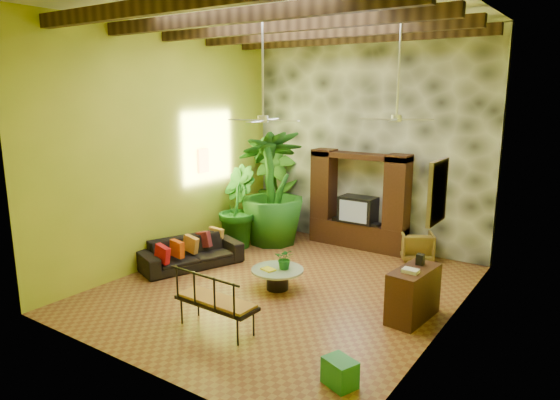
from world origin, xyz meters
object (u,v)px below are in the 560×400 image
Objects in this scene: ceiling_fan_front at (263,107)px; coffee_table at (277,276)px; tall_plant_c at (272,187)px; green_bin at (340,372)px; tall_plant_b at (236,207)px; entertainment_center at (358,207)px; ceiling_fan_back at (397,107)px; side_console at (413,294)px; wicker_armchair at (416,246)px; iron_bench at (213,299)px; sofa at (191,252)px; tall_plant_a at (276,188)px.

coffee_table is (0.13, 0.25, -3.15)m from ceiling_fan_front.
green_bin is at bearing -46.86° from tall_plant_c.
coffee_table is (2.35, -1.66, -0.72)m from tall_plant_b.
tall_plant_b is (-2.42, -1.63, 0.01)m from entertainment_center.
tall_plant_c is 6.34m from green_bin.
ceiling_fan_back is at bearing -4.38° from tall_plant_b.
side_console is at bearing -51.03° from entertainment_center.
tall_plant_b is 5.13m from side_console.
green_bin is (0.89, -5.33, -0.14)m from wicker_armchair.
tall_plant_b is 1.81× the size of side_console.
ceiling_fan_back is at bearing 102.71° from green_bin.
ceiling_fan_back reaches higher than iron_bench.
side_console is (4.34, -2.15, -0.97)m from tall_plant_c.
ceiling_fan_front reaches higher than sofa.
iron_bench is 3.25m from side_console.
entertainment_center is 3.50m from ceiling_fan_back.
tall_plant_a is 1.67× the size of iron_bench.
tall_plant_b is at bearing -90.21° from tall_plant_a.
entertainment_center is 3.43× the size of wicker_armchair.
entertainment_center is 2.42m from tall_plant_a.
side_console is 2.63× the size of green_bin.
sofa is at bearing -124.85° from entertainment_center.
entertainment_center is 4.30m from ceiling_fan_front.
entertainment_center is 2.92m from tall_plant_b.
tall_plant_c is at bearing 122.34° from ceiling_fan_front.
ceiling_fan_front is 3.69m from tall_plant_c.
ceiling_fan_back is 4.71m from tall_plant_b.
green_bin is (2.59, -1.92, -3.22)m from ceiling_fan_front.
side_console is at bearing -66.11° from sofa.
entertainment_center is 2.23× the size of side_console.
iron_bench is (-1.51, -3.33, -2.86)m from ceiling_fan_back.
sofa is 0.77× the size of tall_plant_c.
entertainment_center is 1.71× the size of iron_bench.
wicker_armchair is at bearing 13.20° from tall_plant_c.
iron_bench reaches higher than sofa.
ceiling_fan_front reaches higher than iron_bench.
tall_plant_a is 0.84× the size of tall_plant_c.
tall_plant_a is at bearing 117.07° from iron_bench.
entertainment_center reaches higher than green_bin.
green_bin is at bearing -66.31° from entertainment_center.
green_bin is at bearing -86.37° from side_console.
sofa is 4.79m from side_console.
wicker_armchair is 4.01m from tall_plant_a.
ceiling_fan_back is 0.79× the size of tall_plant_a.
coffee_table is 2.42× the size of green_bin.
wicker_armchair is at bearing 63.53° from coffee_table.
coffee_table is 0.92× the size of side_console.
tall_plant_b is 4.76× the size of green_bin.
side_console is at bearing -16.34° from tall_plant_b.
ceiling_fan_back reaches higher than wicker_armchair.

